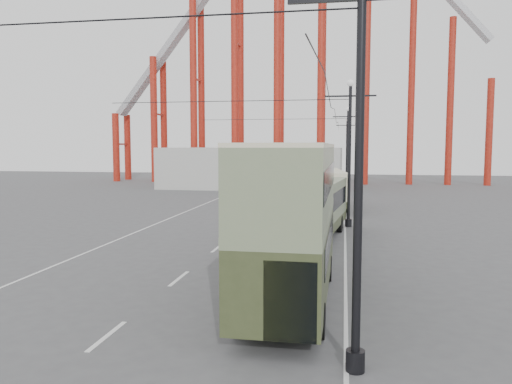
% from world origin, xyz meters
% --- Properties ---
extents(ground, '(160.00, 160.00, 0.00)m').
position_xyz_m(ground, '(0.00, 0.00, 0.00)').
color(ground, '#49494B').
rests_on(ground, ground).
extents(road_markings, '(12.52, 120.00, 0.01)m').
position_xyz_m(road_markings, '(-0.86, 19.70, 0.01)').
color(road_markings, silver).
rests_on(road_markings, ground).
extents(lamp_post_near, '(3.20, 0.44, 10.80)m').
position_xyz_m(lamp_post_near, '(5.60, -3.00, 7.86)').
color(lamp_post_near, black).
rests_on(lamp_post_near, ground).
extents(lamp_post_mid, '(3.20, 0.44, 9.32)m').
position_xyz_m(lamp_post_mid, '(5.60, 18.00, 4.68)').
color(lamp_post_mid, black).
rests_on(lamp_post_mid, ground).
extents(lamp_post_far, '(3.20, 0.44, 9.32)m').
position_xyz_m(lamp_post_far, '(5.60, 40.00, 4.68)').
color(lamp_post_far, black).
rests_on(lamp_post_far, ground).
extents(lamp_post_distant, '(3.20, 0.44, 9.32)m').
position_xyz_m(lamp_post_distant, '(5.60, 62.00, 4.68)').
color(lamp_post_distant, black).
rests_on(lamp_post_distant, ground).
extents(roller_coaster, '(52.95, 5.00, 55.48)m').
position_xyz_m(roller_coaster, '(-2.49, 56.89, 22.92)').
color(roller_coaster, maroon).
rests_on(roller_coaster, ground).
extents(fairground_shed, '(22.00, 10.00, 5.00)m').
position_xyz_m(fairground_shed, '(-6.00, 47.00, 2.50)').
color(fairground_shed, '#ADADA7').
rests_on(fairground_shed, ground).
extents(double_decker_bus, '(2.51, 9.74, 5.23)m').
position_xyz_m(double_decker_bus, '(3.62, 1.95, 2.93)').
color(double_decker_bus, '#343C20').
rests_on(double_decker_bus, ground).
extents(single_decker_green, '(3.84, 11.48, 3.18)m').
position_xyz_m(single_decker_green, '(3.54, 12.57, 1.80)').
color(single_decker_green, '#707F5D').
rests_on(single_decker_green, ground).
extents(single_decker_cream, '(3.68, 10.38, 3.16)m').
position_xyz_m(single_decker_cream, '(3.87, 27.76, 1.78)').
color(single_decker_cream, beige).
rests_on(single_decker_cream, ground).
extents(pedestrian, '(0.85, 0.83, 1.97)m').
position_xyz_m(pedestrian, '(0.13, 7.37, 0.98)').
color(pedestrian, black).
rests_on(pedestrian, ground).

